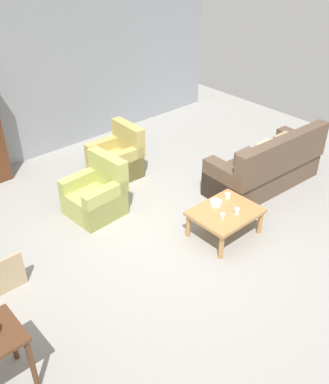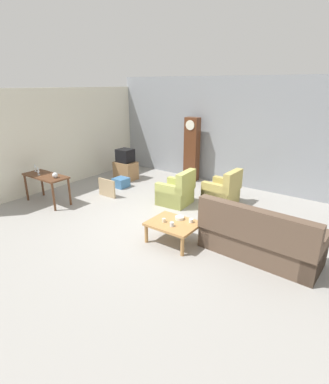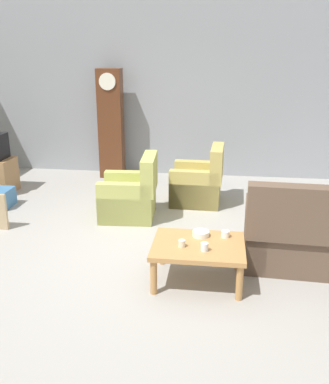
{
  "view_description": "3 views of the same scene",
  "coord_description": "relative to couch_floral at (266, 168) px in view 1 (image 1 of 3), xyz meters",
  "views": [
    {
      "loc": [
        -3.42,
        -3.81,
        4.03
      ],
      "look_at": [
        0.02,
        0.08,
        0.71
      ],
      "focal_mm": 40.91,
      "sensor_mm": 36.0,
      "label": 1
    },
    {
      "loc": [
        3.63,
        -4.96,
        2.99
      ],
      "look_at": [
        -0.32,
        0.48,
        0.55
      ],
      "focal_mm": 28.1,
      "sensor_mm": 36.0,
      "label": 2
    },
    {
      "loc": [
        0.83,
        -4.68,
        2.37
      ],
      "look_at": [
        0.19,
        0.17,
        0.74
      ],
      "focal_mm": 40.73,
      "sensor_mm": 36.0,
      "label": 3
    }
  ],
  "objects": [
    {
      "name": "framed_picture_leaning",
      "position": [
        -4.49,
        0.58,
        -0.1
      ],
      "size": [
        0.6,
        0.05,
        0.5
      ],
      "primitive_type": "cube",
      "color": "tan",
      "rests_on": "ground_plane"
    },
    {
      "name": "garage_door_wall",
      "position": [
        -2.19,
        3.7,
        1.24
      ],
      "size": [
        8.4,
        0.16,
        3.2
      ],
      "primitive_type": "cube",
      "color": "gray",
      "rests_on": "ground_plane"
    },
    {
      "name": "ground_plane",
      "position": [
        -2.19,
        0.1,
        -0.36
      ],
      "size": [
        10.4,
        10.4,
        0.0
      ],
      "primitive_type": "plane",
      "color": "#999691"
    },
    {
      "name": "cup_white_porcelain",
      "position": [
        -1.27,
        -0.24,
        0.1
      ],
      "size": [
        0.09,
        0.09,
        0.07
      ],
      "primitive_type": "cylinder",
      "color": "white",
      "rests_on": "coffee_table_wood"
    },
    {
      "name": "cup_blue_rimmed",
      "position": [
        -1.48,
        -0.6,
        0.11
      ],
      "size": [
        0.08,
        0.08,
        0.09
      ],
      "primitive_type": "cylinder",
      "color": "silver",
      "rests_on": "coffee_table_wood"
    },
    {
      "name": "couch_floral",
      "position": [
        0.0,
        0.0,
        0.0
      ],
      "size": [
        2.14,
        0.98,
        1.04
      ],
      "color": "brown",
      "rests_on": "ground_plane"
    },
    {
      "name": "armchair_olive_far",
      "position": [
        -1.67,
        2.01,
        -0.05
      ],
      "size": [
        0.82,
        0.79,
        0.92
      ],
      "color": "tan",
      "rests_on": "ground_plane"
    },
    {
      "name": "bowl_white_stacked",
      "position": [
        -1.54,
        -0.25,
        0.1
      ],
      "size": [
        0.18,
        0.18,
        0.06
      ],
      "primitive_type": "cylinder",
      "color": "white",
      "rests_on": "coffee_table_wood"
    },
    {
      "name": "cup_cream_tall",
      "position": [
        -1.72,
        -0.54,
        0.11
      ],
      "size": [
        0.07,
        0.07,
        0.07
      ],
      "primitive_type": "cylinder",
      "color": "beige",
      "rests_on": "coffee_table_wood"
    },
    {
      "name": "armchair_olive_near",
      "position": [
        -2.62,
        1.27,
        -0.05
      ],
      "size": [
        0.84,
        0.81,
        0.92
      ],
      "color": "tan",
      "rests_on": "ground_plane"
    },
    {
      "name": "coffee_table_wood",
      "position": [
        -1.55,
        -0.45,
        0.01
      ],
      "size": [
        0.96,
        0.76,
        0.42
      ],
      "color": "#B27F47",
      "rests_on": "ground_plane"
    }
  ]
}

